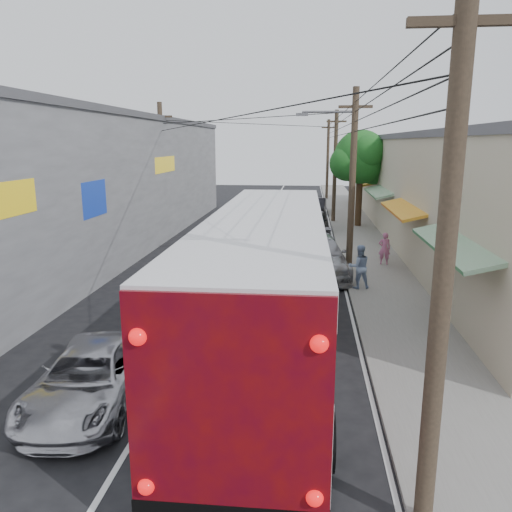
# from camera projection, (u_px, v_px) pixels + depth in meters

# --- Properties ---
(ground) EXTENTS (120.00, 120.00, 0.00)m
(ground) POSITION_uv_depth(u_px,v_px,m) (138.00, 432.00, 10.14)
(ground) COLOR black
(ground) RESTS_ON ground
(sidewalk) EXTENTS (3.00, 80.00, 0.12)m
(sidewalk) POSITION_uv_depth(u_px,v_px,m) (362.00, 243.00, 28.85)
(sidewalk) COLOR slate
(sidewalk) RESTS_ON ground
(building_right) EXTENTS (7.09, 40.00, 6.25)m
(building_right) POSITION_uv_depth(u_px,v_px,m) (438.00, 187.00, 29.65)
(building_right) COLOR #B3A68E
(building_right) RESTS_ON ground
(building_left) EXTENTS (7.20, 36.00, 7.25)m
(building_left) POSITION_uv_depth(u_px,v_px,m) (94.00, 181.00, 27.64)
(building_left) COLOR gray
(building_left) RESTS_ON ground
(utility_poles) EXTENTS (11.80, 45.28, 8.00)m
(utility_poles) POSITION_uv_depth(u_px,v_px,m) (305.00, 171.00, 28.61)
(utility_poles) COLOR #473828
(utility_poles) RESTS_ON ground
(street_tree) EXTENTS (4.40, 4.00, 6.60)m
(street_tree) POSITION_uv_depth(u_px,v_px,m) (362.00, 159.00, 33.62)
(street_tree) COLOR #3F2B19
(street_tree) RESTS_ON ground
(coach_bus) EXTENTS (3.24, 13.73, 3.95)m
(coach_bus) POSITION_uv_depth(u_px,v_px,m) (267.00, 284.00, 13.44)
(coach_bus) COLOR silver
(coach_bus) RESTS_ON ground
(jeepney) EXTENTS (2.53, 4.79, 1.28)m
(jeepney) POSITION_uv_depth(u_px,v_px,m) (90.00, 378.00, 11.11)
(jeepney) COLOR #B6B6BD
(jeepney) RESTS_ON ground
(parked_suv) EXTENTS (3.03, 6.09, 1.70)m
(parked_suv) POSITION_uv_depth(u_px,v_px,m) (317.00, 255.00, 22.17)
(parked_suv) COLOR #9F9FA6
(parked_suv) RESTS_ON ground
(parked_car_mid) EXTENTS (2.00, 4.31, 1.43)m
(parked_car_mid) POSITION_uv_depth(u_px,v_px,m) (315.00, 222.00, 32.45)
(parked_car_mid) COLOR #2A2A2F
(parked_car_mid) RESTS_ON ground
(parked_car_far) EXTENTS (1.64, 3.98, 1.28)m
(parked_car_far) POSITION_uv_depth(u_px,v_px,m) (317.00, 206.00, 41.03)
(parked_car_far) COLOR black
(parked_car_far) RESTS_ON ground
(pedestrian_near) EXTENTS (0.58, 0.40, 1.52)m
(pedestrian_near) POSITION_uv_depth(u_px,v_px,m) (384.00, 248.00, 23.49)
(pedestrian_near) COLOR #C26694
(pedestrian_near) RESTS_ON sidewalk
(pedestrian_far) EXTENTS (0.95, 0.80, 1.74)m
(pedestrian_far) POSITION_uv_depth(u_px,v_px,m) (359.00, 267.00, 19.59)
(pedestrian_far) COLOR #869BC3
(pedestrian_far) RESTS_ON sidewalk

